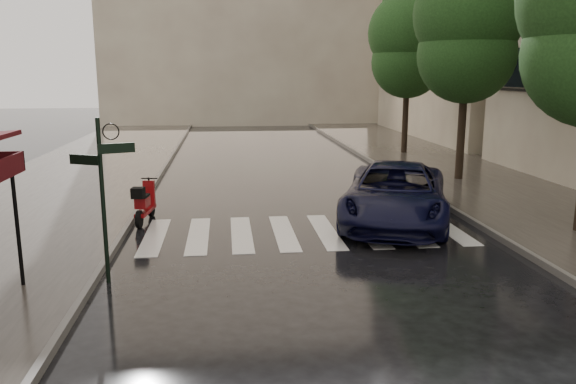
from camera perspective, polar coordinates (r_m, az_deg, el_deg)
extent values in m
plane|color=black|center=(8.35, -13.42, -15.99)|extent=(120.00, 120.00, 0.00)
cube|color=#38332D|center=(20.46, -22.04, 0.33)|extent=(6.00, 60.00, 0.12)
cube|color=#38332D|center=(21.74, 18.73, 1.21)|extent=(5.50, 60.00, 0.12)
cube|color=#595651|center=(19.85, -13.54, 0.59)|extent=(0.12, 60.00, 0.16)
cube|color=#595651|center=(20.71, 11.69, 1.13)|extent=(0.12, 60.00, 0.16)
cube|color=silver|center=(13.98, -13.40, -4.42)|extent=(0.50, 3.20, 0.01)
cube|color=silver|center=(13.89, -9.08, -4.35)|extent=(0.50, 3.20, 0.01)
cube|color=silver|center=(13.88, -4.74, -4.26)|extent=(0.50, 3.20, 0.01)
cube|color=silver|center=(13.94, -0.41, -4.14)|extent=(0.50, 3.20, 0.01)
cube|color=silver|center=(14.09, 3.85, -3.99)|extent=(0.50, 3.20, 0.01)
cube|color=silver|center=(14.31, 8.00, -3.84)|extent=(0.50, 3.20, 0.01)
cube|color=silver|center=(14.60, 12.00, -3.66)|extent=(0.50, 3.20, 0.01)
cube|color=silver|center=(14.96, 15.83, -3.48)|extent=(0.50, 3.20, 0.01)
cylinder|color=black|center=(11.04, -25.83, -2.75)|extent=(0.07, 0.07, 2.35)
cylinder|color=black|center=(10.82, -18.27, -1.03)|extent=(0.08, 0.08, 3.10)
cube|color=black|center=(10.59, -17.03, 4.28)|extent=(0.62, 0.26, 0.18)
cube|color=black|center=(10.74, -20.01, 3.10)|extent=(0.56, 0.29, 0.18)
cylinder|color=black|center=(21.15, 17.29, 7.32)|extent=(0.28, 0.28, 4.48)
sphere|color=black|center=(21.10, 17.66, 13.16)|extent=(3.40, 3.40, 3.40)
sphere|color=black|center=(21.19, 17.90, 16.83)|extent=(3.80, 3.80, 3.80)
cylinder|color=black|center=(27.76, 11.87, 8.45)|extent=(0.28, 0.28, 4.37)
sphere|color=black|center=(27.72, 12.06, 12.80)|extent=(3.40, 3.40, 3.40)
sphere|color=black|center=(27.77, 12.18, 15.53)|extent=(3.80, 3.80, 3.80)
sphere|color=black|center=(27.89, 12.30, 18.09)|extent=(2.60, 2.60, 2.60)
cylinder|color=black|center=(14.80, -14.88, -2.70)|extent=(0.16, 0.47, 0.46)
cylinder|color=black|center=(15.92, -13.71, -1.61)|extent=(0.16, 0.47, 0.46)
cube|color=maroon|center=(15.36, -14.27, -1.84)|extent=(0.43, 1.28, 0.10)
cube|color=maroon|center=(15.07, -14.56, -0.99)|extent=(0.36, 0.56, 0.27)
cube|color=maroon|center=(15.69, -13.92, -0.16)|extent=(0.32, 0.15, 0.72)
cylinder|color=black|center=(15.70, -13.91, 1.35)|extent=(0.44, 0.09, 0.03)
cube|color=black|center=(14.67, -14.99, -0.09)|extent=(0.34, 0.33, 0.27)
imported|color=black|center=(14.99, 10.86, -0.18)|extent=(4.27, 6.12, 1.55)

